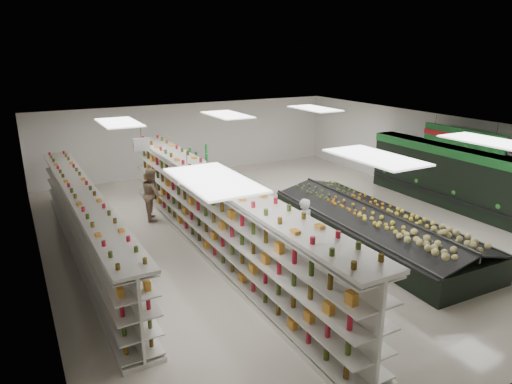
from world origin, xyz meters
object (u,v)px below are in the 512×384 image
shopper_background (153,194)px  shopper_main (303,227)px  produce_island (374,226)px  gondola_center (215,218)px  gondola_left (86,227)px  soda_endcap (194,169)px

shopper_background → shopper_main: bearing=-138.6°
produce_island → gondola_center: bearing=161.2°
gondola_left → shopper_background: bearing=38.1°
gondola_center → shopper_background: bearing=102.4°
soda_endcap → gondola_center: bearing=-105.7°
gondola_left → gondola_center: bearing=-25.9°
gondola_center → produce_island: bearing=-19.0°
produce_island → shopper_main: shopper_main is taller
shopper_main → gondola_left: bearing=-29.6°
gondola_left → produce_island: 8.24m
gondola_left → soda_endcap: size_ratio=6.75×
gondola_center → soda_endcap: size_ratio=8.02×
gondola_left → soda_endcap: bearing=43.1°
gondola_left → soda_endcap: 6.97m
gondola_center → shopper_main: bearing=-33.0°
soda_endcap → shopper_main: (0.26, -7.66, 0.05)m
produce_island → shopper_main: (-2.41, 0.20, 0.34)m
shopper_background → produce_island: bearing=-122.7°
gondola_left → produce_island: gondola_left is taller
produce_island → shopper_background: bearing=136.3°
shopper_main → soda_endcap: bearing=-89.6°
produce_island → soda_endcap: bearing=108.7°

